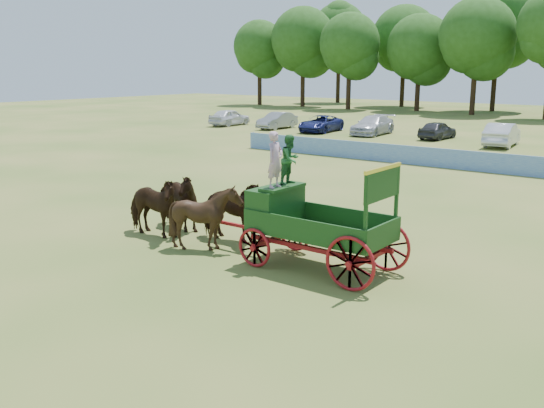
% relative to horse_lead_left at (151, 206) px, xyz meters
% --- Properties ---
extents(ground, '(160.00, 160.00, 0.00)m').
position_rel_horse_lead_left_xyz_m(ground, '(2.49, 0.93, -0.99)').
color(ground, olive).
rests_on(ground, ground).
extents(horse_lead_left, '(2.42, 1.24, 1.98)m').
position_rel_horse_lead_left_xyz_m(horse_lead_left, '(0.00, 0.00, 0.00)').
color(horse_lead_left, '#331C0E').
rests_on(horse_lead_left, ground).
extents(horse_lead_right, '(2.53, 1.57, 1.98)m').
position_rel_horse_lead_left_xyz_m(horse_lead_right, '(0.00, 1.10, 0.00)').
color(horse_lead_right, '#331C0E').
rests_on(horse_lead_right, ground).
extents(horse_wheel_left, '(2.11, 1.96, 1.98)m').
position_rel_horse_lead_left_xyz_m(horse_wheel_left, '(2.40, 0.00, 0.00)').
color(horse_wheel_left, '#331C0E').
rests_on(horse_wheel_left, ground).
extents(horse_wheel_right, '(2.50, 1.47, 1.98)m').
position_rel_horse_lead_left_xyz_m(horse_wheel_right, '(2.40, 1.10, 0.00)').
color(horse_wheel_right, '#331C0E').
rests_on(horse_wheel_right, ground).
extents(farm_dray, '(6.00, 2.00, 3.68)m').
position_rel_horse_lead_left_xyz_m(farm_dray, '(5.38, 0.56, 0.57)').
color(farm_dray, '#A91021').
rests_on(farm_dray, ground).
extents(sponsor_banner, '(26.00, 0.08, 1.05)m').
position_rel_horse_lead_left_xyz_m(sponsor_banner, '(1.49, 18.93, -0.47)').
color(sponsor_banner, '#2051B2').
rests_on(sponsor_banner, ground).
extents(parked_cars, '(46.43, 7.22, 1.62)m').
position_rel_horse_lead_left_xyz_m(parked_cars, '(-1.62, 30.85, -0.25)').
color(parked_cars, silver).
rests_on(parked_cars, ground).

